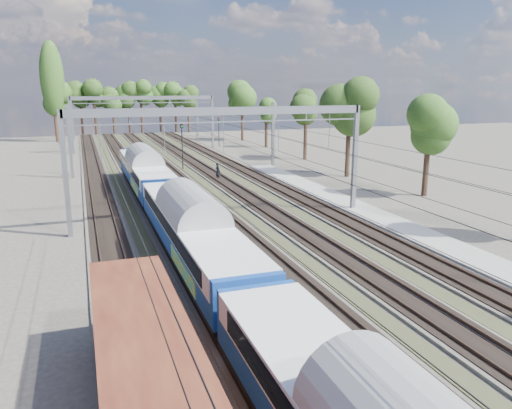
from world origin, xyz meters
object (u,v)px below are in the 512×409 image
object	(u,v)px
freight_boxcar	(148,380)
worker	(218,171)
signal_far	(219,128)
emu_train	(193,224)
signal_near	(182,140)

from	to	relation	value
freight_boxcar	worker	size ratio (longest dim) A/B	6.72
worker	signal_far	size ratio (longest dim) A/B	0.39
emu_train	signal_far	bearing A→B (deg)	73.38
worker	signal_near	distance (m)	9.62
worker	signal_near	size ratio (longest dim) A/B	0.33
worker	signal_near	xyz separation A→B (m)	(-2.32, 8.89, 2.85)
freight_boxcar	signal_far	distance (m)	76.30
emu_train	freight_boxcar	distance (m)	14.87
signal_near	signal_far	bearing A→B (deg)	59.58
emu_train	signal_near	xyz separation A→B (m)	(6.54, 36.33, 1.14)
emu_train	worker	size ratio (longest dim) A/B	33.34
freight_boxcar	worker	bearing A→B (deg)	72.20
signal_far	worker	bearing A→B (deg)	-128.16
freight_boxcar	signal_near	bearing A→B (deg)	77.67
worker	signal_near	world-z (taller)	signal_near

